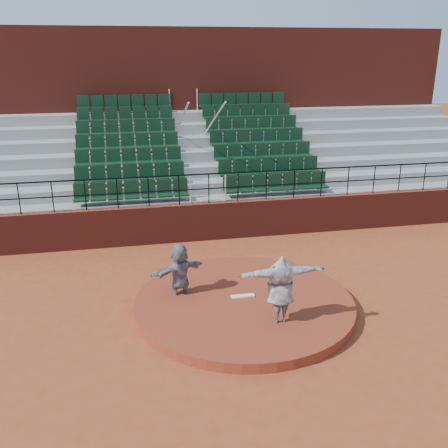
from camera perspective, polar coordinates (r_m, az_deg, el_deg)
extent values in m
plane|color=brown|center=(12.81, 2.30, -9.57)|extent=(90.00, 90.00, 0.00)
cylinder|color=maroon|center=(12.75, 2.31, -9.08)|extent=(5.50, 5.50, 0.25)
cube|color=white|center=(12.81, 2.16, -8.22)|extent=(0.60, 0.15, 0.03)
cube|color=maroon|center=(17.04, -1.71, 0.34)|extent=(24.00, 0.30, 1.30)
cylinder|color=black|center=(16.57, -1.77, 5.74)|extent=(24.00, 0.05, 0.05)
cylinder|color=black|center=(16.70, -1.75, 4.07)|extent=(24.00, 0.04, 0.04)
cylinder|color=black|center=(16.78, -22.38, 2.68)|extent=(0.04, 0.04, 1.00)
cylinder|color=black|center=(16.62, -19.00, 2.93)|extent=(0.04, 0.04, 1.00)
cylinder|color=black|center=(16.51, -15.57, 3.19)|extent=(0.04, 0.04, 1.00)
cylinder|color=black|center=(16.47, -12.10, 3.43)|extent=(0.04, 0.04, 1.00)
cylinder|color=black|center=(16.49, -8.62, 3.66)|extent=(0.04, 0.04, 1.00)
cylinder|color=black|center=(16.56, -5.16, 3.87)|extent=(0.04, 0.04, 1.00)
cylinder|color=black|center=(16.70, -1.75, 4.07)|extent=(0.04, 0.04, 1.00)
cylinder|color=black|center=(16.89, 1.60, 4.25)|extent=(0.04, 0.04, 1.00)
cylinder|color=black|center=(17.15, 4.87, 4.42)|extent=(0.04, 0.04, 1.00)
cylinder|color=black|center=(17.45, 8.03, 4.56)|extent=(0.04, 0.04, 1.00)
cylinder|color=black|center=(17.81, 11.07, 4.68)|extent=(0.04, 0.04, 1.00)
cylinder|color=black|center=(18.21, 13.99, 4.79)|extent=(0.04, 0.04, 1.00)
cylinder|color=black|center=(18.66, 16.78, 4.88)|extent=(0.04, 0.04, 1.00)
cylinder|color=black|center=(19.15, 19.43, 4.96)|extent=(0.04, 0.04, 1.00)
cylinder|color=black|center=(19.68, 21.94, 5.02)|extent=(0.04, 0.04, 1.00)
cube|color=gray|center=(17.57, -2.04, 0.93)|extent=(24.00, 0.85, 1.30)
cube|color=black|center=(17.07, -10.48, 3.61)|extent=(3.85, 0.48, 0.72)
cube|color=black|center=(17.87, 5.95, 4.53)|extent=(3.85, 0.48, 0.72)
cube|color=gray|center=(18.31, -2.50, 2.35)|extent=(24.00, 0.85, 1.70)
cube|color=black|center=(17.79, -10.65, 5.57)|extent=(3.85, 0.48, 0.72)
cube|color=black|center=(18.57, 5.20, 6.38)|extent=(3.85, 0.48, 0.72)
cube|color=gray|center=(19.06, -2.92, 3.65)|extent=(24.00, 0.85, 2.10)
cube|color=black|center=(18.54, -10.80, 7.37)|extent=(3.85, 0.48, 0.72)
cube|color=black|center=(19.28, 4.51, 8.10)|extent=(3.85, 0.48, 0.72)
cube|color=gray|center=(19.82, -3.32, 4.85)|extent=(24.00, 0.85, 2.50)
cube|color=black|center=(19.30, -10.94, 9.03)|extent=(3.85, 0.48, 0.72)
cube|color=black|center=(20.01, 3.86, 9.69)|extent=(3.85, 0.48, 0.72)
cube|color=gray|center=(20.59, -3.68, 5.97)|extent=(24.00, 0.85, 2.90)
cube|color=black|center=(20.07, -11.07, 10.57)|extent=(3.85, 0.48, 0.72)
cube|color=black|center=(20.76, 3.25, 11.17)|extent=(3.85, 0.48, 0.72)
cube|color=gray|center=(21.37, -4.02, 7.00)|extent=(24.00, 0.85, 3.30)
cube|color=black|center=(20.86, -11.20, 11.99)|extent=(3.85, 0.48, 0.72)
cube|color=black|center=(21.52, 2.68, 12.54)|extent=(3.85, 0.48, 0.72)
cube|color=gray|center=(22.15, -4.34, 7.96)|extent=(24.00, 0.85, 3.70)
cube|color=black|center=(21.66, -11.31, 13.31)|extent=(3.85, 0.48, 0.72)
cube|color=black|center=(22.30, 2.14, 13.82)|extent=(3.85, 0.48, 0.72)
cylinder|color=silver|center=(19.32, -5.23, 10.94)|extent=(0.06, 5.97, 2.46)
cylinder|color=silver|center=(19.50, -1.66, 11.08)|extent=(0.06, 5.97, 2.46)
cube|color=maroon|center=(23.78, -5.08, 12.86)|extent=(24.00, 3.00, 7.10)
imported|color=black|center=(11.47, 6.47, -7.36)|extent=(1.99, 0.54, 1.62)
imported|color=black|center=(12.81, -5.11, -5.61)|extent=(1.56, 0.99, 1.60)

